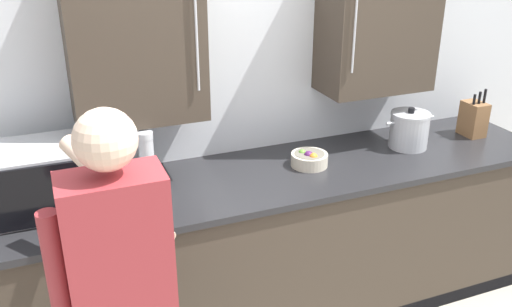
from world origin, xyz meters
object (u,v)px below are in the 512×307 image
microwave_oven (49,178)px  stock_pot (409,130)px  knife_block (473,119)px  fruit_bowl (309,159)px  thermos_flask (147,163)px  person_figure (121,289)px

microwave_oven → stock_pot: 1.98m
microwave_oven → knife_block: size_ratio=1.91×
fruit_bowl → thermos_flask: bearing=-179.9°
microwave_oven → thermos_flask: size_ratio=1.76×
thermos_flask → person_figure: 0.86m
microwave_oven → person_figure: bearing=-77.7°
microwave_oven → thermos_flask: (0.45, -0.03, 0.01)m
microwave_oven → fruit_bowl: microwave_oven is taller
stock_pot → knife_block: size_ratio=1.09×
knife_block → fruit_bowl: bearing=-178.4°
knife_block → thermos_flask: bearing=-179.0°
fruit_bowl → person_figure: 1.40m
fruit_bowl → microwave_oven: bearing=178.6°
stock_pot → person_figure: person_figure is taller
microwave_oven → stock_pot: microwave_oven is taller
person_figure → fruit_bowl: bearing=35.4°
stock_pot → person_figure: 1.98m
stock_pot → person_figure: bearing=-155.1°
microwave_oven → person_figure: (0.18, -0.84, -0.08)m
thermos_flask → knife_block: 2.01m
stock_pot → knife_block: bearing=1.1°
knife_block → microwave_oven: bearing=180.0°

